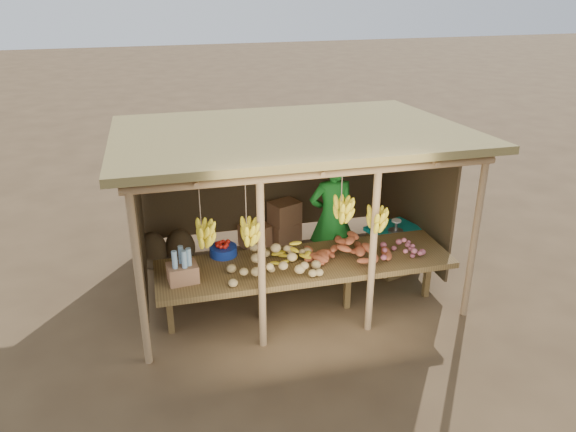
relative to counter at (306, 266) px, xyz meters
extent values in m
plane|color=brown|center=(0.00, 0.95, -0.74)|extent=(60.00, 60.00, 0.00)
cylinder|color=#A57F55|center=(-2.10, -0.55, 0.36)|extent=(0.09, 0.09, 2.20)
cylinder|color=#A57F55|center=(2.10, -0.55, 0.36)|extent=(0.09, 0.09, 2.20)
cylinder|color=#A57F55|center=(-2.10, 2.45, 0.36)|extent=(0.09, 0.09, 2.20)
cylinder|color=#A57F55|center=(2.10, 2.45, 0.36)|extent=(0.09, 0.09, 2.20)
cylinder|color=#A57F55|center=(-0.70, -0.55, 0.36)|extent=(0.09, 0.09, 2.20)
cylinder|color=#A57F55|center=(0.70, -0.55, 0.36)|extent=(0.09, 0.09, 2.20)
cylinder|color=#A57F55|center=(0.00, -0.55, 1.46)|extent=(4.40, 0.09, 0.09)
cylinder|color=#A57F55|center=(0.00, 2.45, 1.46)|extent=(4.40, 0.09, 0.09)
cube|color=olive|center=(0.00, 0.95, 1.55)|extent=(4.70, 3.50, 0.28)
cube|color=#4B3A22|center=(0.00, 2.43, 0.47)|extent=(4.20, 0.04, 1.98)
cube|color=#4B3A22|center=(-2.08, 1.15, 0.47)|extent=(0.04, 2.40, 1.98)
cube|color=#4B3A22|center=(2.08, 1.15, 0.47)|extent=(0.04, 2.40, 1.98)
cube|color=brown|center=(0.00, 0.00, 0.02)|extent=(3.90, 1.05, 0.08)
cube|color=brown|center=(-1.80, 0.00, -0.38)|extent=(0.08, 0.08, 0.72)
cube|color=brown|center=(-0.60, 0.00, -0.38)|extent=(0.08, 0.08, 0.72)
cube|color=brown|center=(0.60, 0.00, -0.38)|extent=(0.08, 0.08, 0.72)
cube|color=brown|center=(1.80, 0.00, -0.38)|extent=(0.08, 0.08, 0.72)
cylinder|color=navy|center=(-1.02, 0.45, 0.13)|extent=(0.37, 0.37, 0.13)
cube|color=#9A6745|center=(-1.60, -0.12, 0.17)|extent=(0.39, 0.32, 0.23)
imported|color=#1A7722|center=(0.67, 0.97, 0.21)|extent=(0.70, 0.47, 1.90)
cube|color=brown|center=(1.68, 0.87, -0.43)|extent=(0.82, 0.75, 0.62)
cube|color=#0D8F93|center=(1.68, 0.87, -0.08)|extent=(0.91, 0.84, 0.06)
cube|color=#9A6745|center=(0.24, 2.15, -0.53)|extent=(0.56, 0.50, 0.37)
cube|color=#9A6745|center=(0.24, 2.15, -0.16)|extent=(0.56, 0.50, 0.37)
cube|color=#9A6745|center=(-0.27, 2.15, -0.53)|extent=(0.56, 0.50, 0.37)
ellipsoid|color=#4B3A22|center=(-1.97, 1.94, -0.46)|extent=(0.48, 0.48, 0.65)
ellipsoid|color=#4B3A22|center=(-1.53, 1.94, -0.46)|extent=(0.48, 0.48, 0.65)
camera|label=1|loc=(-1.82, -6.25, 3.57)|focal=35.00mm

